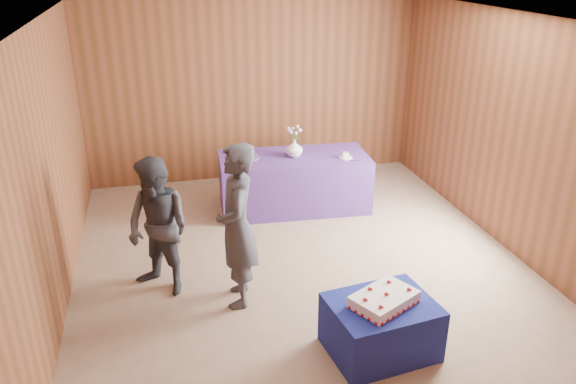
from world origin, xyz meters
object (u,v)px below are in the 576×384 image
object	(u,v)px
serving_table	(294,182)
guest_left	(237,226)
guest_right	(158,228)
cake_table	(381,327)
sheet_cake	(384,299)
vase	(294,148)

from	to	relation	value
serving_table	guest_left	xyz separation A→B (m)	(-1.09, -2.06, 0.47)
guest_right	guest_left	bearing A→B (deg)	19.04
cake_table	sheet_cake	distance (m)	0.30
guest_right	sheet_cake	bearing A→B (deg)	6.76
vase	guest_right	world-z (taller)	guest_right
sheet_cake	guest_right	distance (m)	2.36
sheet_cake	vase	distance (m)	3.17
cake_table	guest_right	world-z (taller)	guest_right
serving_table	guest_right	xyz separation A→B (m)	(-1.84, -1.69, 0.36)
cake_table	serving_table	world-z (taller)	serving_table
guest_right	cake_table	bearing A→B (deg)	6.92
serving_table	sheet_cake	size ratio (longest dim) A/B	2.92
serving_table	guest_right	world-z (taller)	guest_right
serving_table	vase	xyz separation A→B (m)	(0.00, -0.00, 0.49)
sheet_cake	guest_left	distance (m)	1.57
cake_table	vase	xyz separation A→B (m)	(0.01, 3.14, 0.62)
serving_table	cake_table	bearing A→B (deg)	-86.15
vase	guest_left	bearing A→B (deg)	-118.04
cake_table	guest_left	xyz separation A→B (m)	(-1.09, 1.08, 0.59)
serving_table	vase	bearing A→B (deg)	-75.37
serving_table	guest_right	bearing A→B (deg)	-133.47
serving_table	vase	distance (m)	0.49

